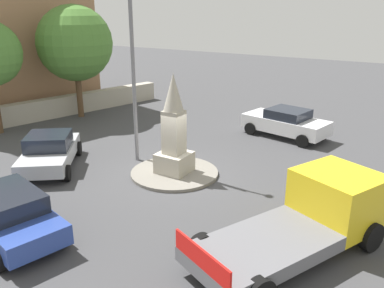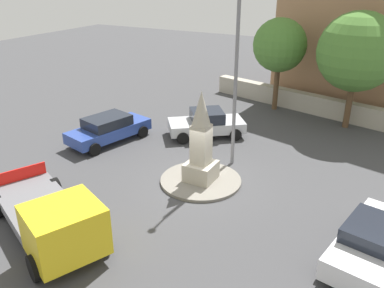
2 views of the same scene
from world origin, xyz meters
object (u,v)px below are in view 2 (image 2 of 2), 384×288
object	(u,v)px
monument	(201,144)
car_blue_approaching	(109,128)
streetlamp	(237,56)
car_white_parked_left	(375,243)
tree_near_wall	(280,45)
corner_building	(367,15)
tree_mid_cluster	(357,52)
car_silver_passing	(206,123)
truck_yellow_near_island	(54,220)

from	to	relation	value
monument	car_blue_approaching	xyz separation A→B (m)	(-1.60, -6.34, -1.02)
monument	streetlamp	bearing A→B (deg)	168.01
car_white_parked_left	tree_near_wall	size ratio (longest dim) A/B	0.79
streetlamp	car_white_parked_left	distance (m)	9.09
streetlamp	corner_building	xyz separation A→B (m)	(-13.66, 3.56, 0.62)
corner_building	tree_near_wall	bearing A→B (deg)	-41.20
car_blue_approaching	tree_mid_cluster	world-z (taller)	tree_mid_cluster
car_white_parked_left	car_silver_passing	bearing A→B (deg)	-126.88
monument	car_white_parked_left	xyz separation A→B (m)	(2.13, 7.12, -1.00)
streetlamp	monument	bearing A→B (deg)	-11.99
car_blue_approaching	tree_mid_cluster	distance (m)	14.09
car_blue_approaching	corner_building	xyz separation A→B (m)	(-14.36, 10.39, 5.00)
car_white_parked_left	corner_building	bearing A→B (deg)	-170.40
truck_yellow_near_island	corner_building	size ratio (longest dim) A/B	0.54
corner_building	tree_mid_cluster	bearing A→B (deg)	3.88
car_white_parked_left	car_blue_approaching	world-z (taller)	car_white_parked_left
streetlamp	car_blue_approaching	distance (m)	8.14
truck_yellow_near_island	streetlamp	bearing A→B (deg)	161.90
truck_yellow_near_island	tree_near_wall	distance (m)	17.64
car_silver_passing	corner_building	world-z (taller)	corner_building
tree_near_wall	car_white_parked_left	bearing A→B (deg)	29.03
car_blue_approaching	tree_mid_cluster	xyz separation A→B (m)	(-8.29, 10.81, 3.62)
streetlamp	corner_building	size ratio (longest dim) A/B	0.75
monument	tree_mid_cluster	bearing A→B (deg)	155.71
tree_mid_cluster	car_silver_passing	bearing A→B (deg)	-52.35
car_blue_approaching	truck_yellow_near_island	xyz separation A→B (m)	(7.74, 4.07, 0.22)
car_blue_approaching	truck_yellow_near_island	distance (m)	8.75
truck_yellow_near_island	tree_mid_cluster	world-z (taller)	tree_mid_cluster
car_blue_approaching	truck_yellow_near_island	size ratio (longest dim) A/B	0.77
monument	tree_near_wall	world-z (taller)	tree_near_wall
streetlamp	car_silver_passing	xyz separation A→B (m)	(-2.50, -2.62, -4.39)
car_silver_passing	corner_building	distance (m)	13.70
monument	corner_building	distance (m)	16.95
car_silver_passing	tree_mid_cluster	world-z (taller)	tree_mid_cluster
car_white_parked_left	tree_mid_cluster	xyz separation A→B (m)	(-12.02, -2.65, 3.60)
truck_yellow_near_island	car_blue_approaching	bearing A→B (deg)	-152.28
car_blue_approaching	car_white_parked_left	bearing A→B (deg)	74.51
car_silver_passing	car_blue_approaching	xyz separation A→B (m)	(3.21, -4.21, 0.01)
streetlamp	car_blue_approaching	xyz separation A→B (m)	(0.71, -6.83, -4.38)
car_blue_approaching	monument	bearing A→B (deg)	75.81
streetlamp	corner_building	distance (m)	14.13
tree_near_wall	tree_mid_cluster	xyz separation A→B (m)	(1.19, 4.68, 0.21)
car_blue_approaching	tree_near_wall	distance (m)	11.79
monument	streetlamp	size ratio (longest dim) A/B	0.46
corner_building	tree_near_wall	xyz separation A→B (m)	(4.88, -4.27, -1.59)
corner_building	car_silver_passing	bearing A→B (deg)	-28.99
tree_near_wall	streetlamp	bearing A→B (deg)	4.62
car_white_parked_left	tree_mid_cluster	world-z (taller)	tree_mid_cluster
monument	car_silver_passing	bearing A→B (deg)	-156.14
car_white_parked_left	monument	bearing A→B (deg)	-106.64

